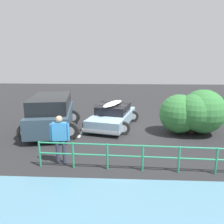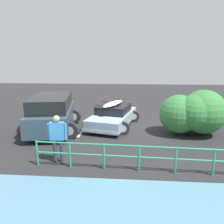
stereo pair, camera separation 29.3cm
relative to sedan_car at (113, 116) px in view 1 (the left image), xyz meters
name	(u,v)px [view 1 (the left image)]	position (x,y,z in m)	size (l,w,h in m)	color
ground_plane	(118,127)	(-0.32, 0.23, -0.59)	(44.00, 44.00, 0.02)	#28282B
parking_stripe	(85,126)	(1.54, 0.04, -0.58)	(3.92, 0.12, 0.00)	silver
sedan_car	(113,116)	(0.00, 0.00, 0.00)	(3.01, 4.28, 1.47)	#8CADC6
suv_car	(52,113)	(3.07, 1.06, 0.37)	(3.18, 4.60, 1.83)	#334756
person_bystander	(60,135)	(1.64, 4.58, 0.47)	(0.68, 0.25, 1.74)	#33384C
railing_fence	(143,154)	(-1.22, 5.04, 0.01)	(7.08, 0.37, 0.91)	#2D9366
bush_near_left	(196,112)	(-4.18, 1.07, 0.52)	(3.27, 2.92, 2.34)	#4C3828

